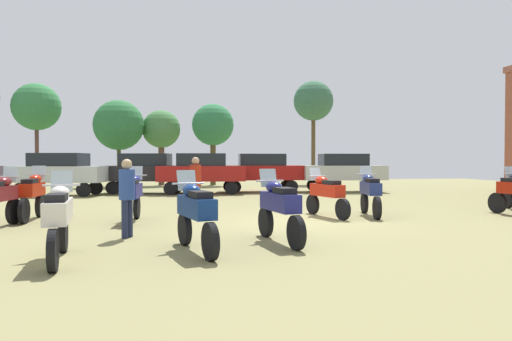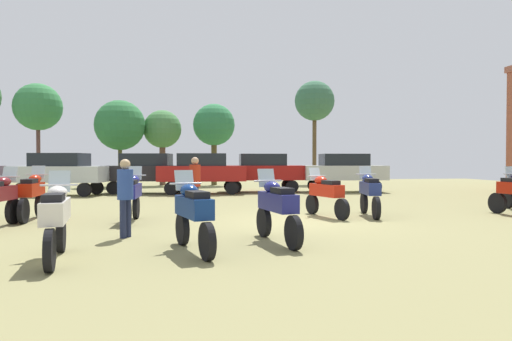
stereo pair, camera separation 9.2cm
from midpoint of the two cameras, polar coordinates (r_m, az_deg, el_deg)
The scene contains 20 objects.
ground_plane at distance 12.97m, azimuth 5.37°, elevation -6.17°, with size 44.00×52.00×0.02m.
motorcycle_1 at distance 13.82m, azimuth 8.46°, elevation -2.72°, with size 0.79×2.19×1.44m.
motorcycle_4 at distance 12.93m, azimuth -15.08°, elevation -2.91°, with size 0.62×2.18×1.50m.
motorcycle_6 at distance 8.39m, azimuth -23.38°, elevation -5.26°, with size 0.66×2.23×1.49m.
motorcycle_9 at distance 8.54m, azimuth -7.71°, elevation -5.09°, with size 0.79×2.18×1.48m.
motorcycle_10 at distance 9.41m, azimuth 2.59°, elevation -4.45°, with size 0.71×2.25×1.49m.
motorcycle_12 at distance 14.32m, azimuth -25.91°, elevation -2.58°, with size 0.62×2.15×1.51m.
motorcycle_13 at distance 14.26m, azimuth 13.67°, elevation -2.52°, with size 0.71×2.29×1.49m.
car_1 at distance 23.74m, azimuth -23.13°, elevation -0.03°, with size 4.57×2.60×2.00m.
car_2 at distance 24.80m, azimuth 10.53°, elevation 0.10°, with size 4.43×2.15×2.00m.
car_4 at distance 23.14m, azimuth -6.89°, elevation 0.03°, with size 4.36×1.94×2.00m.
car_5 at distance 23.90m, azimuth -13.46°, elevation 0.05°, with size 4.52×2.44×2.00m.
car_6 at distance 24.38m, azimuth 0.60°, elevation 0.11°, with size 4.39×2.04×2.00m.
person_1 at distance 10.37m, azimuth -15.81°, elevation -2.55°, with size 0.46×0.46×1.70m.
person_2 at distance 14.47m, azimuth -7.61°, elevation -1.26°, with size 0.46×0.46×1.77m.
tree_1 at distance 33.58m, azimuth 6.99°, elevation 8.38°, with size 2.82×2.82×7.30m.
tree_2 at distance 31.32m, azimuth -5.39°, elevation 5.54°, with size 2.79×2.79×5.44m.
tree_3 at distance 31.04m, azimuth -16.59°, elevation 5.33°, with size 3.20×3.20×5.51m.
tree_4 at distance 31.51m, azimuth -11.65°, elevation 4.90°, with size 2.50×2.50×4.99m.
tree_7 at distance 32.83m, azimuth -25.44°, elevation 7.03°, with size 2.98×2.98×6.55m.
Camera 1 is at (-3.27, -12.44, 1.69)m, focal length 32.56 mm.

